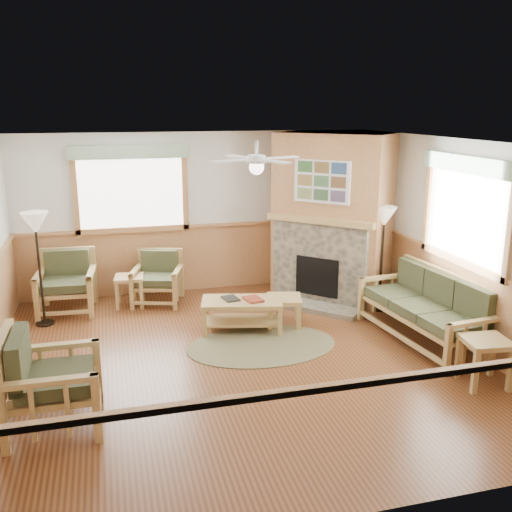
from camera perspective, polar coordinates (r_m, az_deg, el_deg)
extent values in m
cube|color=brown|center=(7.33, -1.64, -10.34)|extent=(6.00, 6.00, 0.01)
cube|color=white|center=(6.65, -1.82, 11.26)|extent=(6.00, 6.00, 0.01)
cube|color=silver|center=(9.74, -5.77, 4.33)|extent=(6.00, 0.02, 2.70)
cube|color=silver|center=(4.17, 7.91, -10.33)|extent=(6.00, 0.02, 2.70)
cube|color=silver|center=(8.07, 19.48, 1.36)|extent=(0.02, 6.00, 2.70)
cylinder|color=brown|center=(7.72, 0.58, -8.91)|extent=(2.57, 2.57, 0.01)
cube|color=maroon|center=(8.05, -0.29, -4.24)|extent=(0.27, 0.33, 0.03)
cube|color=black|center=(8.10, -2.57, -4.18)|extent=(0.24, 0.30, 0.03)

